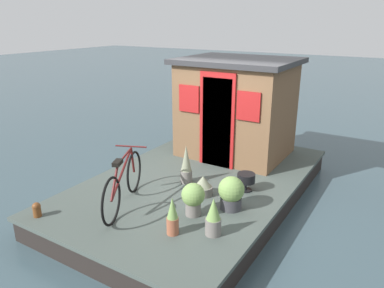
{
  "coord_description": "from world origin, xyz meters",
  "views": [
    {
      "loc": [
        -5.17,
        -3.07,
        3.1
      ],
      "look_at": [
        -0.2,
        0.0,
        1.11
      ],
      "focal_mm": 34.23,
      "sensor_mm": 36.0,
      "label": 1
    }
  ],
  "objects_px": {
    "houseboat_cabin": "(236,107)",
    "mooring_bollard": "(37,209)",
    "potted_plant_fern": "(186,165)",
    "charcoal_grill": "(246,179)",
    "potted_plant_mint": "(172,217)",
    "potted_plant_ivy": "(193,198)",
    "bicycle": "(124,183)",
    "potted_plant_rosemary": "(203,186)",
    "potted_plant_thyme": "(213,218)",
    "potted_plant_sage": "(231,193)"
  },
  "relations": [
    {
      "from": "houseboat_cabin",
      "to": "mooring_bollard",
      "type": "distance_m",
      "value": 4.2
    },
    {
      "from": "potted_plant_fern",
      "to": "charcoal_grill",
      "type": "relative_size",
      "value": 2.24
    },
    {
      "from": "potted_plant_fern",
      "to": "potted_plant_mint",
      "type": "bearing_deg",
      "value": -153.84
    },
    {
      "from": "mooring_bollard",
      "to": "houseboat_cabin",
      "type": "bearing_deg",
      "value": -18.09
    },
    {
      "from": "houseboat_cabin",
      "to": "potted_plant_ivy",
      "type": "bearing_deg",
      "value": -167.18
    },
    {
      "from": "houseboat_cabin",
      "to": "bicycle",
      "type": "distance_m",
      "value": 3.09
    },
    {
      "from": "bicycle",
      "to": "potted_plant_ivy",
      "type": "relative_size",
      "value": 3.24
    },
    {
      "from": "houseboat_cabin",
      "to": "potted_plant_mint",
      "type": "xyz_separation_m",
      "value": [
        -3.24,
        -0.64,
        -0.74
      ]
    },
    {
      "from": "potted_plant_mint",
      "to": "charcoal_grill",
      "type": "relative_size",
      "value": 1.75
    },
    {
      "from": "potted_plant_mint",
      "to": "mooring_bollard",
      "type": "xyz_separation_m",
      "value": [
        -0.66,
        1.91,
        -0.14
      ]
    },
    {
      "from": "bicycle",
      "to": "potted_plant_rosemary",
      "type": "height_order",
      "value": "bicycle"
    },
    {
      "from": "potted_plant_mint",
      "to": "potted_plant_ivy",
      "type": "bearing_deg",
      "value": 3.0
    },
    {
      "from": "potted_plant_fern",
      "to": "charcoal_grill",
      "type": "height_order",
      "value": "potted_plant_fern"
    },
    {
      "from": "potted_plant_rosemary",
      "to": "mooring_bollard",
      "type": "bearing_deg",
      "value": 137.68
    },
    {
      "from": "potted_plant_rosemary",
      "to": "potted_plant_ivy",
      "type": "bearing_deg",
      "value": -162.45
    },
    {
      "from": "houseboat_cabin",
      "to": "potted_plant_fern",
      "type": "distance_m",
      "value": 1.92
    },
    {
      "from": "potted_plant_thyme",
      "to": "charcoal_grill",
      "type": "height_order",
      "value": "potted_plant_thyme"
    },
    {
      "from": "bicycle",
      "to": "potted_plant_fern",
      "type": "distance_m",
      "value": 1.25
    },
    {
      "from": "potted_plant_sage",
      "to": "potted_plant_ivy",
      "type": "bearing_deg",
      "value": 139.82
    },
    {
      "from": "houseboat_cabin",
      "to": "potted_plant_fern",
      "type": "xyz_separation_m",
      "value": [
        -1.8,
        0.07,
        -0.67
      ]
    },
    {
      "from": "potted_plant_thyme",
      "to": "potted_plant_ivy",
      "type": "distance_m",
      "value": 0.57
    },
    {
      "from": "potted_plant_fern",
      "to": "potted_plant_thyme",
      "type": "bearing_deg",
      "value": -135.19
    },
    {
      "from": "potted_plant_mint",
      "to": "potted_plant_thyme",
      "type": "bearing_deg",
      "value": -59.96
    },
    {
      "from": "potted_plant_mint",
      "to": "potted_plant_ivy",
      "type": "xyz_separation_m",
      "value": [
        0.56,
        0.03,
        0.03
      ]
    },
    {
      "from": "bicycle",
      "to": "mooring_bollard",
      "type": "distance_m",
      "value": 1.27
    },
    {
      "from": "potted_plant_sage",
      "to": "charcoal_grill",
      "type": "height_order",
      "value": "potted_plant_sage"
    },
    {
      "from": "bicycle",
      "to": "potted_plant_sage",
      "type": "height_order",
      "value": "bicycle"
    },
    {
      "from": "potted_plant_thyme",
      "to": "charcoal_grill",
      "type": "distance_m",
      "value": 1.44
    },
    {
      "from": "potted_plant_mint",
      "to": "mooring_bollard",
      "type": "height_order",
      "value": "potted_plant_mint"
    },
    {
      "from": "potted_plant_thyme",
      "to": "potted_plant_mint",
      "type": "bearing_deg",
      "value": 120.04
    },
    {
      "from": "houseboat_cabin",
      "to": "potted_plant_ivy",
      "type": "relative_size",
      "value": 4.57
    },
    {
      "from": "charcoal_grill",
      "to": "bicycle",
      "type": "bearing_deg",
      "value": 136.87
    },
    {
      "from": "potted_plant_ivy",
      "to": "mooring_bollard",
      "type": "height_order",
      "value": "potted_plant_ivy"
    },
    {
      "from": "bicycle",
      "to": "potted_plant_thyme",
      "type": "height_order",
      "value": "bicycle"
    },
    {
      "from": "potted_plant_mint",
      "to": "potted_plant_ivy",
      "type": "height_order",
      "value": "potted_plant_mint"
    },
    {
      "from": "potted_plant_rosemary",
      "to": "potted_plant_fern",
      "type": "height_order",
      "value": "potted_plant_fern"
    },
    {
      "from": "potted_plant_ivy",
      "to": "mooring_bollard",
      "type": "distance_m",
      "value": 2.25
    },
    {
      "from": "houseboat_cabin",
      "to": "potted_plant_rosemary",
      "type": "relative_size",
      "value": 6.9
    },
    {
      "from": "bicycle",
      "to": "potted_plant_rosemary",
      "type": "relative_size",
      "value": 4.88
    },
    {
      "from": "charcoal_grill",
      "to": "mooring_bollard",
      "type": "height_order",
      "value": "charcoal_grill"
    },
    {
      "from": "potted_plant_rosemary",
      "to": "mooring_bollard",
      "type": "height_order",
      "value": "potted_plant_rosemary"
    },
    {
      "from": "potted_plant_mint",
      "to": "potted_plant_fern",
      "type": "height_order",
      "value": "potted_plant_fern"
    },
    {
      "from": "potted_plant_sage",
      "to": "potted_plant_rosemary",
      "type": "height_order",
      "value": "potted_plant_sage"
    },
    {
      "from": "charcoal_grill",
      "to": "mooring_bollard",
      "type": "xyz_separation_m",
      "value": [
        -2.35,
        2.21,
        -0.1
      ]
    },
    {
      "from": "houseboat_cabin",
      "to": "potted_plant_sage",
      "type": "height_order",
      "value": "houseboat_cabin"
    },
    {
      "from": "potted_plant_thyme",
      "to": "mooring_bollard",
      "type": "xyz_separation_m",
      "value": [
        -0.92,
        2.37,
        -0.13
      ]
    },
    {
      "from": "potted_plant_ivy",
      "to": "potted_plant_thyme",
      "type": "bearing_deg",
      "value": -121.21
    },
    {
      "from": "houseboat_cabin",
      "to": "bicycle",
      "type": "height_order",
      "value": "houseboat_cabin"
    },
    {
      "from": "potted_plant_sage",
      "to": "charcoal_grill",
      "type": "bearing_deg",
      "value": 4.71
    },
    {
      "from": "potted_plant_mint",
      "to": "potted_plant_sage",
      "type": "distance_m",
      "value": 1.08
    }
  ]
}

